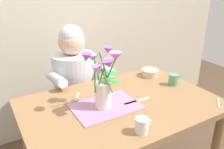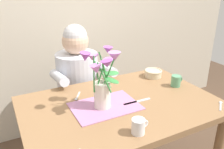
% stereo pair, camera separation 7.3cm
% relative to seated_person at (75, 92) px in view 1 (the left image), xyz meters
% --- Properties ---
extents(wood_panel_backdrop, '(4.00, 0.10, 2.50)m').
position_rel_seated_person_xyz_m(wood_panel_backdrop, '(0.07, 0.43, 0.69)').
color(wood_panel_backdrop, beige).
rests_on(wood_panel_backdrop, ground_plane).
extents(dining_table, '(1.20, 0.80, 0.74)m').
position_rel_seated_person_xyz_m(dining_table, '(0.07, -0.62, 0.08)').
color(dining_table, olive).
rests_on(dining_table, ground_plane).
extents(seated_person, '(0.45, 0.47, 1.14)m').
position_rel_seated_person_xyz_m(seated_person, '(0.00, 0.00, 0.00)').
color(seated_person, '#4C4C56').
rests_on(seated_person, ground_plane).
extents(striped_placemat, '(0.40, 0.28, 0.00)m').
position_rel_seated_person_xyz_m(striped_placemat, '(-0.04, -0.61, 0.18)').
color(striped_placemat, '#B275A3').
rests_on(striped_placemat, dining_table).
extents(flower_vase, '(0.24, 0.28, 0.36)m').
position_rel_seated_person_xyz_m(flower_vase, '(-0.06, -0.61, 0.36)').
color(flower_vase, silver).
rests_on(flower_vase, dining_table).
extents(ceramic_bowl, '(0.14, 0.14, 0.06)m').
position_rel_seated_person_xyz_m(ceramic_bowl, '(0.50, -0.36, 0.21)').
color(ceramic_bowl, beige).
rests_on(ceramic_bowl, dining_table).
extents(dinner_knife, '(0.19, 0.02, 0.00)m').
position_rel_seated_person_xyz_m(dinner_knife, '(0.16, -0.65, 0.18)').
color(dinner_knife, silver).
rests_on(dinner_knife, dining_table).
extents(tea_cup, '(0.09, 0.07, 0.08)m').
position_rel_seated_person_xyz_m(tea_cup, '(-0.01, -0.92, 0.22)').
color(tea_cup, silver).
rests_on(tea_cup, dining_table).
extents(coffee_cup, '(0.09, 0.07, 0.08)m').
position_rel_seated_person_xyz_m(coffee_cup, '(0.54, -0.58, 0.22)').
color(coffee_cup, '#569970').
rests_on(coffee_cup, dining_table).
extents(spoon_0, '(0.08, 0.11, 0.01)m').
position_rel_seated_person_xyz_m(spoon_0, '(-0.15, -0.43, 0.18)').
color(spoon_0, silver).
rests_on(spoon_0, dining_table).
extents(spoon_1, '(0.10, 0.09, 0.01)m').
position_rel_seated_person_xyz_m(spoon_1, '(0.60, -0.92, 0.18)').
color(spoon_1, silver).
rests_on(spoon_1, dining_table).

